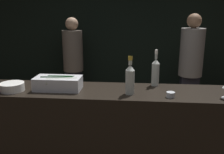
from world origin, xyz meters
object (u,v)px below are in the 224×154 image
Objects in this scene: ice_bin_with_bottles at (59,82)px; person_blond_tee at (73,60)px; bowl_white at (12,87)px; white_wine_bottle at (155,71)px; candle_votive at (171,95)px; person_in_hoodie at (191,64)px; rose_wine_bottle at (130,78)px.

ice_bin_with_bottles is 0.26× the size of person_blond_tee.
bowl_white is 0.61× the size of white_wine_bottle.
candle_votive is at bearing -6.88° from ice_bin_with_bottles.
ice_bin_with_bottles is 0.42m from bowl_white.
ice_bin_with_bottles is 0.25× the size of person_in_hoodie.
ice_bin_with_bottles is 1.97× the size of bowl_white.
ice_bin_with_bottles is at bearing 173.12° from candle_votive.
person_blond_tee reaches higher than candle_votive.
rose_wine_bottle is 0.20× the size of person_in_hoodie.
person_blond_tee is (0.07, 2.01, -0.15)m from bowl_white.
bowl_white is 1.35m from white_wine_bottle.
bowl_white is at bearing -179.43° from rose_wine_bottle.
person_in_hoodie is (0.64, 1.40, -0.22)m from white_wine_bottle.
candle_votive is (1.42, -0.04, -0.02)m from bowl_white.
person_in_hoodie is (0.53, 1.74, -0.10)m from candle_votive.
candle_votive is 0.04× the size of person_blond_tee.
person_in_hoodie is at bearing 62.41° from rose_wine_bottle.
rose_wine_bottle is at bearing -5.76° from ice_bin_with_bottles.
person_in_hoodie reaches higher than white_wine_bottle.
ice_bin_with_bottles reaches higher than candle_votive.
person_blond_tee is (-1.24, 1.72, -0.25)m from white_wine_bottle.
person_in_hoodie is at bearing 72.94° from candle_votive.
candle_votive is 2.47m from person_blond_tee.
candle_votive is 0.37m from white_wine_bottle.
rose_wine_bottle reaches higher than ice_bin_with_bottles.
person_in_hoodie is at bearing 96.91° from person_blond_tee.
ice_bin_with_bottles reaches higher than bowl_white.
ice_bin_with_bottles is at bearing 26.56° from person_blond_tee.
ice_bin_with_bottles is 1.26× the size of rose_wine_bottle.
white_wine_bottle is 0.21× the size of person_in_hoodie.
person_blond_tee is (-1.00, 2.00, -0.26)m from rose_wine_bottle.
white_wine_bottle is 1.04× the size of rose_wine_bottle.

